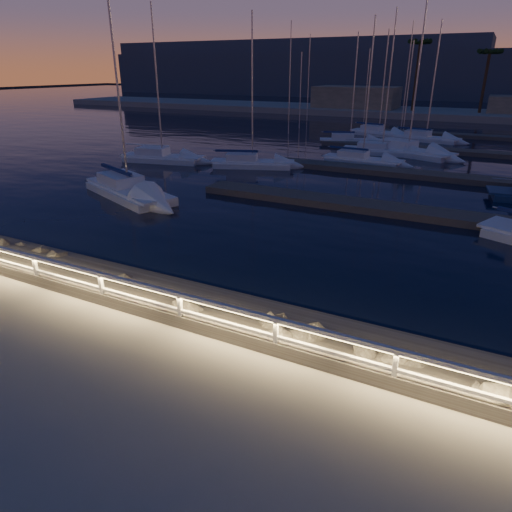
% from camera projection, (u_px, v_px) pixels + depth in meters
% --- Properties ---
extents(ground, '(400.00, 400.00, 0.00)m').
position_uv_depth(ground, '(242.00, 343.00, 12.30)').
color(ground, gray).
rests_on(ground, ground).
extents(harbor_water, '(400.00, 440.00, 0.60)m').
position_uv_depth(harbor_water, '(422.00, 169.00, 38.30)').
color(harbor_water, black).
rests_on(harbor_water, ground).
extents(guard_rail, '(44.11, 0.12, 1.06)m').
position_uv_depth(guard_rail, '(239.00, 318.00, 12.03)').
color(guard_rail, white).
rests_on(guard_rail, ground).
extents(riprap, '(40.78, 2.69, 1.36)m').
position_uv_depth(riprap, '(160.00, 299.00, 15.03)').
color(riprap, slate).
rests_on(riprap, ground).
extents(floating_docks, '(22.00, 36.00, 0.40)m').
position_uv_depth(floating_docks, '(425.00, 159.00, 39.13)').
color(floating_docks, '#625851').
rests_on(floating_docks, ground).
extents(far_shore, '(160.00, 14.00, 5.20)m').
position_uv_depth(far_shore, '(465.00, 112.00, 73.03)').
color(far_shore, gray).
rests_on(far_shore, ground).
extents(palm_left, '(3.00, 3.00, 11.20)m').
position_uv_depth(palm_left, '(420.00, 45.00, 70.93)').
color(palm_left, '#463420').
rests_on(palm_left, ground).
extents(palm_center, '(3.00, 3.00, 9.70)m').
position_uv_depth(palm_center, '(490.00, 54.00, 68.03)').
color(palm_center, '#463420').
rests_on(palm_center, ground).
extents(distant_hills, '(230.00, 37.50, 18.00)m').
position_uv_depth(distant_hills, '(401.00, 76.00, 129.63)').
color(distant_hills, '#3A4559').
rests_on(distant_hills, ground).
extents(sailboat_a, '(7.44, 3.52, 12.29)m').
position_uv_depth(sailboat_a, '(161.00, 157.00, 39.05)').
color(sailboat_a, white).
rests_on(sailboat_a, ground).
extents(sailboat_b, '(8.45, 5.24, 14.00)m').
position_uv_depth(sailboat_b, '(127.00, 189.00, 28.62)').
color(sailboat_b, white).
rests_on(sailboat_b, ground).
extents(sailboat_e, '(6.90, 4.13, 11.45)m').
position_uv_depth(sailboat_e, '(250.00, 162.00, 36.91)').
color(sailboat_e, white).
rests_on(sailboat_e, ground).
extents(sailboat_f, '(6.76, 2.46, 11.29)m').
position_uv_depth(sailboat_f, '(361.00, 159.00, 38.33)').
color(sailboat_f, white).
rests_on(sailboat_f, ground).
extents(sailboat_i, '(6.53, 3.84, 10.83)m').
position_uv_depth(sailboat_i, '(348.00, 140.00, 48.15)').
color(sailboat_i, white).
rests_on(sailboat_i, ground).
extents(sailboat_j, '(8.76, 5.34, 14.50)m').
position_uv_depth(sailboat_j, '(406.00, 150.00, 42.08)').
color(sailboat_j, white).
rests_on(sailboat_j, ground).
extents(sailboat_k, '(7.41, 2.90, 12.27)m').
position_uv_depth(sailboat_k, '(380.00, 150.00, 42.56)').
color(sailboat_k, white).
rests_on(sailboat_k, ground).
extents(sailboat_m, '(7.02, 3.56, 11.59)m').
position_uv_depth(sailboat_m, '(377.00, 132.00, 54.23)').
color(sailboat_m, white).
rests_on(sailboat_m, ground).
extents(sailboat_n, '(7.36, 3.33, 12.12)m').
position_uv_depth(sailboat_n, '(424.00, 137.00, 50.10)').
color(sailboat_n, white).
rests_on(sailboat_n, ground).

